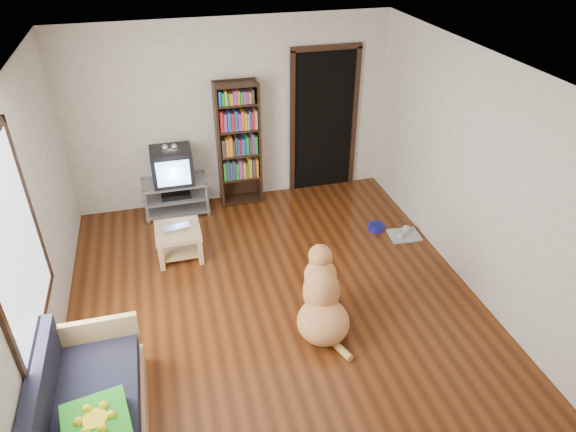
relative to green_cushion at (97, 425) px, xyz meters
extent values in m
plane|color=#57290E|center=(1.75, 1.55, -0.50)|extent=(5.00, 5.00, 0.00)
plane|color=white|center=(1.75, 1.55, 2.10)|extent=(5.00, 5.00, 0.00)
plane|color=beige|center=(1.75, 4.05, 0.80)|extent=(4.50, 0.00, 4.50)
plane|color=beige|center=(1.75, -0.95, 0.80)|extent=(4.50, 0.00, 4.50)
plane|color=beige|center=(-0.50, 1.55, 0.80)|extent=(0.00, 5.00, 5.00)
plane|color=beige|center=(4.00, 1.55, 0.80)|extent=(0.00, 5.00, 5.00)
cube|color=#2E9A1C|center=(0.00, 0.00, 0.00)|extent=(0.55, 0.55, 0.16)
imported|color=silver|center=(0.80, 2.68, -0.09)|extent=(0.37, 0.27, 0.03)
cylinder|color=navy|center=(3.43, 2.63, -0.46)|extent=(0.22, 0.22, 0.08)
cube|color=#A9A9A9|center=(3.73, 2.38, -0.48)|extent=(0.43, 0.35, 0.03)
cube|color=white|center=(-0.48, 1.05, 1.00)|extent=(0.02, 1.30, 1.60)
cube|color=black|center=(-0.48, 1.05, 0.18)|extent=(0.03, 1.42, 0.06)
cube|color=black|center=(-0.48, 1.75, 1.00)|extent=(0.03, 0.06, 1.70)
cube|color=black|center=(3.10, 4.04, 0.55)|extent=(0.90, 0.02, 2.10)
cube|color=black|center=(2.62, 4.02, 0.55)|extent=(0.07, 0.05, 2.14)
cube|color=black|center=(3.58, 4.02, 0.55)|extent=(0.07, 0.05, 2.14)
cube|color=black|center=(3.10, 4.02, 1.63)|extent=(1.03, 0.05, 0.07)
cube|color=#99999E|center=(0.85, 3.80, -0.02)|extent=(0.90, 0.45, 0.04)
cube|color=#99999E|center=(0.85, 3.80, -0.25)|extent=(0.86, 0.42, 0.03)
cube|color=#99999E|center=(0.85, 3.80, -0.44)|extent=(0.90, 0.45, 0.04)
cylinder|color=#99999E|center=(0.43, 3.60, -0.25)|extent=(0.04, 0.04, 0.50)
cylinder|color=#99999E|center=(1.27, 3.60, -0.25)|extent=(0.04, 0.04, 0.50)
cylinder|color=#99999E|center=(0.43, 4.00, -0.25)|extent=(0.04, 0.04, 0.50)
cylinder|color=#99999E|center=(1.27, 4.00, -0.25)|extent=(0.04, 0.04, 0.50)
cube|color=black|center=(0.85, 3.80, -0.20)|extent=(0.40, 0.30, 0.07)
cube|color=black|center=(0.85, 3.80, 0.24)|extent=(0.55, 0.48, 0.48)
cube|color=black|center=(0.85, 4.00, 0.24)|extent=(0.40, 0.14, 0.36)
cube|color=#8CBFF2|center=(0.85, 3.56, 0.24)|extent=(0.44, 0.02, 0.36)
cube|color=silver|center=(0.85, 3.75, 0.49)|extent=(0.20, 0.07, 0.02)
sphere|color=silver|center=(0.79, 3.75, 0.54)|extent=(0.09, 0.09, 0.09)
sphere|color=silver|center=(0.91, 3.75, 0.54)|extent=(0.09, 0.09, 0.09)
cube|color=black|center=(1.52, 3.89, 0.40)|extent=(0.03, 0.30, 1.80)
cube|color=black|center=(2.08, 3.89, 0.40)|extent=(0.03, 0.30, 1.80)
cube|color=black|center=(1.80, 4.03, 0.40)|extent=(0.60, 0.02, 1.80)
cube|color=black|center=(1.80, 3.89, -0.47)|extent=(0.56, 0.28, 0.02)
cube|color=black|center=(1.80, 3.89, -0.10)|extent=(0.56, 0.28, 0.03)
cube|color=black|center=(1.80, 3.89, 0.27)|extent=(0.56, 0.28, 0.02)
cube|color=black|center=(1.80, 3.89, 0.64)|extent=(0.56, 0.28, 0.02)
cube|color=black|center=(1.80, 3.89, 1.01)|extent=(0.56, 0.28, 0.02)
cube|color=black|center=(1.80, 3.89, 1.27)|extent=(0.56, 0.28, 0.02)
cube|color=#1E1E2D|center=(-0.08, 0.15, -0.17)|extent=(0.74, 1.74, 0.18)
cube|color=#1E1E2D|center=(-0.42, 0.15, 0.10)|extent=(0.12, 1.74, 0.40)
cube|color=tan|center=(-0.08, 1.01, 0.00)|extent=(0.80, 0.06, 0.30)
cube|color=tan|center=(0.80, 2.71, -0.13)|extent=(0.55, 0.55, 0.06)
cube|color=tan|center=(0.80, 2.71, -0.40)|extent=(0.45, 0.45, 0.03)
cube|color=tan|center=(0.56, 2.48, -0.33)|extent=(0.06, 0.06, 0.34)
cube|color=tan|center=(1.03, 2.48, -0.33)|extent=(0.06, 0.06, 0.34)
cube|color=tan|center=(0.56, 2.95, -0.33)|extent=(0.06, 0.06, 0.34)
cube|color=tan|center=(1.03, 2.95, -0.33)|extent=(0.06, 0.06, 0.34)
ellipsoid|color=#DA8C54|center=(2.11, 0.95, -0.33)|extent=(0.64, 0.68, 0.40)
ellipsoid|color=#CE854F|center=(2.15, 1.16, -0.11)|extent=(0.46, 0.49, 0.53)
ellipsoid|color=tan|center=(2.17, 1.26, 0.02)|extent=(0.39, 0.37, 0.38)
ellipsoid|color=#CD844E|center=(2.19, 1.33, 0.22)|extent=(0.29, 0.31, 0.23)
ellipsoid|color=tan|center=(2.21, 1.45, 0.19)|extent=(0.14, 0.22, 0.10)
sphere|color=black|center=(2.23, 1.55, 0.19)|extent=(0.05, 0.05, 0.05)
ellipsoid|color=tan|center=(2.09, 1.30, 0.21)|extent=(0.07, 0.09, 0.16)
ellipsoid|color=tan|center=(2.27, 1.27, 0.21)|extent=(0.07, 0.09, 0.16)
cylinder|color=#BF8949|center=(2.11, 1.39, -0.28)|extent=(0.11, 0.14, 0.44)
cylinder|color=tan|center=(2.28, 1.35, -0.28)|extent=(0.11, 0.14, 0.44)
sphere|color=#C1854A|center=(2.12, 1.44, -0.48)|extent=(0.11, 0.11, 0.11)
sphere|color=#B49745|center=(2.29, 1.41, -0.48)|extent=(0.11, 0.11, 0.11)
cylinder|color=tan|center=(2.20, 0.69, -0.47)|extent=(0.20, 0.38, 0.09)
camera|label=1|loc=(0.77, -2.72, 3.38)|focal=32.00mm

